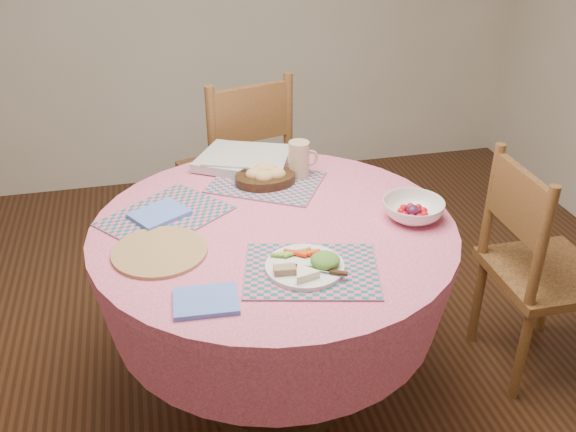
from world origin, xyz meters
name	(u,v)px	position (x,y,z in m)	size (l,w,h in m)	color
ground	(276,389)	(0.00, 0.00, 0.00)	(4.00, 4.00, 0.00)	#331C0F
dining_table	(274,273)	(0.00, 0.00, 0.56)	(1.24, 1.24, 0.75)	pink
chair_right	(536,266)	(1.00, -0.07, 0.48)	(0.41, 0.43, 0.92)	brown
chair_back	(240,168)	(0.04, 0.97, 0.52)	(0.56, 0.55, 1.00)	brown
placemat_front	(311,271)	(0.05, -0.29, 0.75)	(0.40, 0.30, 0.01)	#126267
placemat_left	(165,216)	(-0.35, 0.14, 0.75)	(0.40, 0.30, 0.01)	#126267
placemat_back	(266,182)	(0.04, 0.32, 0.75)	(0.40, 0.30, 0.01)	#126267
wicker_trivet	(160,252)	(-0.38, -0.09, 0.76)	(0.30, 0.30, 0.01)	#986741
napkin_near	(206,301)	(-0.27, -0.38, 0.76)	(0.18, 0.14, 0.01)	#577CE0
napkin_far	(159,214)	(-0.37, 0.14, 0.76)	(0.18, 0.14, 0.01)	#577CE0
dinner_plate	(308,265)	(0.04, -0.29, 0.77)	(0.24, 0.24, 0.05)	white
bread_bowl	(265,175)	(0.04, 0.31, 0.79)	(0.23, 0.23, 0.08)	black
latte_mug	(300,159)	(0.18, 0.35, 0.83)	(0.12, 0.08, 0.14)	tan
fruit_bowl	(413,210)	(0.48, -0.06, 0.78)	(0.26, 0.26, 0.07)	white
newspaper_stack	(244,159)	(-0.02, 0.50, 0.78)	(0.43, 0.41, 0.04)	silver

